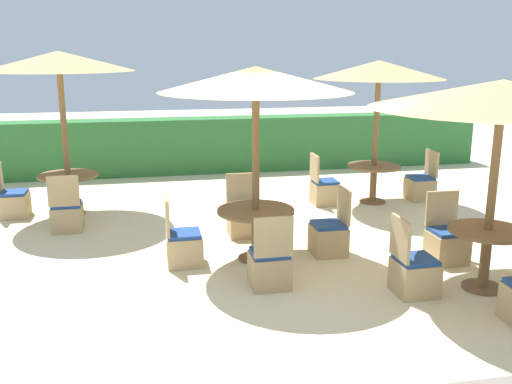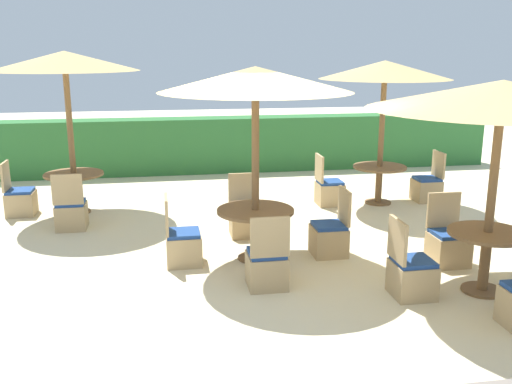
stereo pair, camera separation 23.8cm
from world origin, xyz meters
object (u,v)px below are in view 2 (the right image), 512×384
patio_chair_center_south (267,266)px  parasol_front_right (502,96)px  patio_chair_front_right_north (448,245)px  patio_chair_back_left_west (20,200)px  round_table_center (255,220)px  patio_chair_back_left_south (71,213)px  parasol_center (255,80)px  parasol_back_left (65,62)px  patio_chair_front_right_west (411,275)px  parasol_back_right (385,71)px  round_table_back_left (74,182)px  patio_chair_center_west (182,245)px  patio_chair_center_north (245,218)px  patio_chair_back_right_east (427,187)px  patio_chair_back_right_west (329,191)px  round_table_front_right (486,247)px  round_table_back_right (379,175)px  patio_chair_center_east (330,236)px

patio_chair_center_south → parasol_front_right: size_ratio=0.32×
patio_chair_front_right_north → patio_chair_back_left_west: bearing=-28.6°
parasol_front_right → patio_chair_front_right_north: (0.02, 0.91, -2.03)m
round_table_center → parasol_front_right: 3.37m
patio_chair_back_left_south → parasol_center: parasol_center is taller
parasol_back_left → patio_chair_front_right_west: 6.43m
parasol_back_right → patio_chair_front_right_north: (-0.22, -3.05, -2.14)m
round_table_back_left → patio_chair_back_left_west: patio_chair_back_left_west is taller
patio_chair_center_west → parasol_front_right: (3.45, -1.48, 2.03)m
parasol_front_right → patio_chair_back_left_south: bearing=147.3°
round_table_center → parasol_back_right: bearing=42.3°
round_table_center → parasol_center: bearing=0.0°
patio_chair_center_south → patio_chair_center_north: same height
round_table_center → patio_chair_center_west: 1.02m
patio_chair_center_south → patio_chair_front_right_north: 2.53m
patio_chair_center_south → patio_chair_center_north: bearing=89.1°
parasol_front_right → patio_chair_back_right_east: bearing=73.1°
parasol_center → patio_chair_center_south: parasol_center is taller
parasol_back_left → patio_chair_back_right_east: (6.39, -0.25, -2.31)m
patio_chair_back_left_west → patio_chair_front_right_west: size_ratio=1.00×
parasol_center → patio_chair_back_right_east: parasol_center is taller
patio_chair_back_right_west → patio_chair_center_west: bearing=-47.5°
parasol_back_left → patio_chair_back_left_west: (-0.92, 0.02, -2.31)m
round_table_front_right → patio_chair_front_right_west: (-0.89, 0.02, -0.28)m
round_table_back_left → patio_chair_center_west: 3.25m
patio_chair_center_west → round_table_back_right: 4.46m
parasol_center → parasol_back_left: bearing=134.9°
patio_chair_back_left_west → round_table_center: bearing=53.0°
parasol_back_left → patio_chair_center_north: 3.95m
parasol_back_left → round_table_center: parasol_back_left is taller
patio_chair_back_left_west → patio_chair_front_right_north: (6.13, -3.33, 0.00)m
patio_chair_center_west → patio_chair_center_north: size_ratio=1.00×
round_table_back_left → patio_chair_back_right_east: patio_chair_back_right_east is taller
round_table_front_right → patio_chair_front_right_north: size_ratio=0.97×
patio_chair_center_west → parasol_front_right: size_ratio=0.32×
patio_chair_center_north → parasol_center: bearing=89.3°
parasol_back_right → patio_chair_back_right_east: size_ratio=2.78×
patio_chair_center_south → patio_chair_back_left_south: bearing=133.9°
round_table_back_left → parasol_front_right: parasol_front_right is taller
parasol_back_left → patio_chair_center_east: (3.76, -2.73, -2.31)m
round_table_back_left → patio_chair_back_right_west: 4.51m
patio_chair_center_east → patio_chair_front_right_north: size_ratio=1.00×
round_table_back_left → patio_chair_back_left_west: (-0.92, 0.02, -0.28)m
patio_chair_back_right_east → patio_chair_center_west: bearing=118.2°
parasol_back_right → round_table_front_right: size_ratio=2.86×
round_table_back_left → round_table_center: (2.71, -2.72, 0.00)m
round_table_back_left → patio_chair_back_left_south: patio_chair_back_left_south is taller
round_table_back_right → patio_chair_center_west: bearing=-146.1°
patio_chair_back_left_south → patio_chair_center_west: 2.46m
patio_chair_front_right_north → round_table_center: bearing=-13.4°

